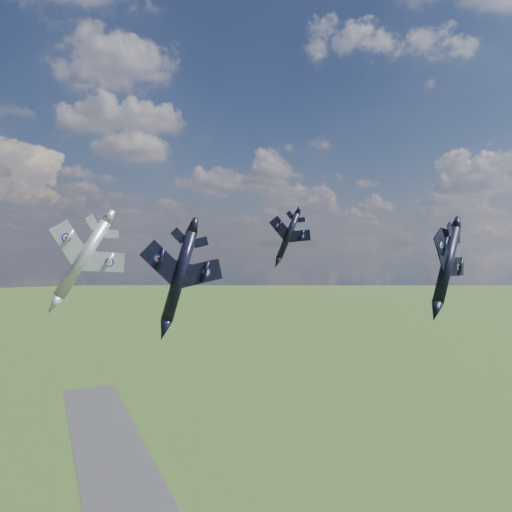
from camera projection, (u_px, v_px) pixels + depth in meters
name	position (u px, v px, depth m)	size (l,w,h in m)	color
jet_lead_navy	(179.00, 276.00, 61.51)	(11.22, 15.64, 3.24)	black
jet_right_navy	(447.00, 265.00, 67.56)	(11.27, 15.72, 3.25)	black
jet_high_navy	(288.00, 236.00, 101.56)	(9.66, 13.47, 2.79)	black
jet_left_silver	(82.00, 259.00, 65.85)	(11.35, 15.82, 3.27)	#A4A8AE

